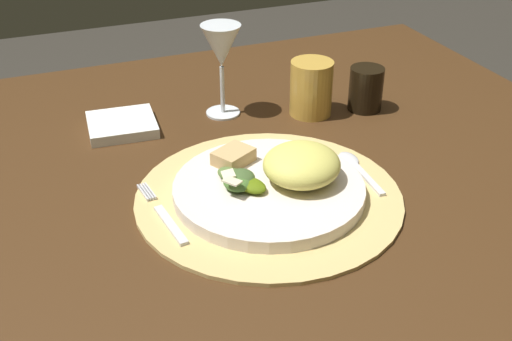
{
  "coord_description": "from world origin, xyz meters",
  "views": [
    {
      "loc": [
        -0.23,
        -0.8,
        1.23
      ],
      "look_at": [
        0.08,
        -0.03,
        0.73
      ],
      "focal_mm": 45.14,
      "sensor_mm": 36.0,
      "label": 1
    }
  ],
  "objects_px": {
    "dining_table": "(206,243)",
    "napkin": "(122,125)",
    "dinner_plate": "(269,190)",
    "amber_tumbler": "(311,88)",
    "fork": "(164,215)",
    "spoon": "(355,165)",
    "dark_tumbler": "(366,89)",
    "wine_glass": "(221,49)"
  },
  "relations": [
    {
      "from": "fork",
      "to": "napkin",
      "type": "distance_m",
      "value": 0.3
    },
    {
      "from": "dining_table",
      "to": "spoon",
      "type": "xyz_separation_m",
      "value": [
        0.23,
        -0.05,
        0.12
      ]
    },
    {
      "from": "fork",
      "to": "napkin",
      "type": "bearing_deg",
      "value": 89.5
    },
    {
      "from": "spoon",
      "to": "dark_tumbler",
      "type": "height_order",
      "value": "dark_tumbler"
    },
    {
      "from": "dining_table",
      "to": "dark_tumbler",
      "type": "height_order",
      "value": "dark_tumbler"
    },
    {
      "from": "wine_glass",
      "to": "dark_tumbler",
      "type": "distance_m",
      "value": 0.28
    },
    {
      "from": "dining_table",
      "to": "napkin",
      "type": "relative_size",
      "value": 12.23
    },
    {
      "from": "wine_glass",
      "to": "amber_tumbler",
      "type": "xyz_separation_m",
      "value": [
        0.15,
        -0.06,
        -0.07
      ]
    },
    {
      "from": "dinner_plate",
      "to": "spoon",
      "type": "distance_m",
      "value": 0.16
    },
    {
      "from": "napkin",
      "to": "wine_glass",
      "type": "distance_m",
      "value": 0.22
    },
    {
      "from": "napkin",
      "to": "dinner_plate",
      "type": "bearing_deg",
      "value": -62.8
    },
    {
      "from": "dining_table",
      "to": "fork",
      "type": "bearing_deg",
      "value": -137.37
    },
    {
      "from": "amber_tumbler",
      "to": "spoon",
      "type": "bearing_deg",
      "value": -96.63
    },
    {
      "from": "wine_glass",
      "to": "dark_tumbler",
      "type": "bearing_deg",
      "value": -17.14
    },
    {
      "from": "spoon",
      "to": "amber_tumbler",
      "type": "distance_m",
      "value": 0.22
    },
    {
      "from": "spoon",
      "to": "amber_tumbler",
      "type": "height_order",
      "value": "amber_tumbler"
    },
    {
      "from": "dark_tumbler",
      "to": "fork",
      "type": "bearing_deg",
      "value": -154.15
    },
    {
      "from": "spoon",
      "to": "dark_tumbler",
      "type": "distance_m",
      "value": 0.23
    },
    {
      "from": "amber_tumbler",
      "to": "dark_tumbler",
      "type": "bearing_deg",
      "value": -11.19
    },
    {
      "from": "spoon",
      "to": "napkin",
      "type": "distance_m",
      "value": 0.41
    },
    {
      "from": "wine_glass",
      "to": "napkin",
      "type": "bearing_deg",
      "value": 178.4
    },
    {
      "from": "fork",
      "to": "wine_glass",
      "type": "height_order",
      "value": "wine_glass"
    },
    {
      "from": "dining_table",
      "to": "wine_glass",
      "type": "height_order",
      "value": "wine_glass"
    },
    {
      "from": "fork",
      "to": "amber_tumbler",
      "type": "xyz_separation_m",
      "value": [
        0.34,
        0.23,
        0.04
      ]
    },
    {
      "from": "dinner_plate",
      "to": "napkin",
      "type": "distance_m",
      "value": 0.34
    },
    {
      "from": "dinner_plate",
      "to": "dark_tumbler",
      "type": "height_order",
      "value": "dark_tumbler"
    },
    {
      "from": "dinner_plate",
      "to": "amber_tumbler",
      "type": "distance_m",
      "value": 0.3
    },
    {
      "from": "fork",
      "to": "napkin",
      "type": "height_order",
      "value": "napkin"
    },
    {
      "from": "napkin",
      "to": "dark_tumbler",
      "type": "distance_m",
      "value": 0.45
    },
    {
      "from": "spoon",
      "to": "wine_glass",
      "type": "xyz_separation_m",
      "value": [
        -0.13,
        0.27,
        0.12
      ]
    },
    {
      "from": "amber_tumbler",
      "to": "dark_tumbler",
      "type": "xyz_separation_m",
      "value": [
        0.1,
        -0.02,
        -0.01
      ]
    },
    {
      "from": "napkin",
      "to": "wine_glass",
      "type": "height_order",
      "value": "wine_glass"
    },
    {
      "from": "dinner_plate",
      "to": "amber_tumbler",
      "type": "xyz_separation_m",
      "value": [
        0.18,
        0.24,
        0.03
      ]
    },
    {
      "from": "napkin",
      "to": "dark_tumbler",
      "type": "xyz_separation_m",
      "value": [
        0.44,
        -0.08,
        0.03
      ]
    },
    {
      "from": "dining_table",
      "to": "dinner_plate",
      "type": "relative_size",
      "value": 5.06
    },
    {
      "from": "napkin",
      "to": "spoon",
      "type": "bearing_deg",
      "value": -41.25
    },
    {
      "from": "napkin",
      "to": "dining_table",
      "type": "bearing_deg",
      "value": -70.67
    },
    {
      "from": "fork",
      "to": "wine_glass",
      "type": "relative_size",
      "value": 0.98
    },
    {
      "from": "spoon",
      "to": "napkin",
      "type": "relative_size",
      "value": 1.17
    },
    {
      "from": "dining_table",
      "to": "dark_tumbler",
      "type": "xyz_separation_m",
      "value": [
        0.36,
        0.14,
        0.15
      ]
    },
    {
      "from": "fork",
      "to": "spoon",
      "type": "bearing_deg",
      "value": 4.27
    },
    {
      "from": "wine_glass",
      "to": "dark_tumbler",
      "type": "xyz_separation_m",
      "value": [
        0.25,
        -0.08,
        -0.08
      ]
    }
  ]
}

